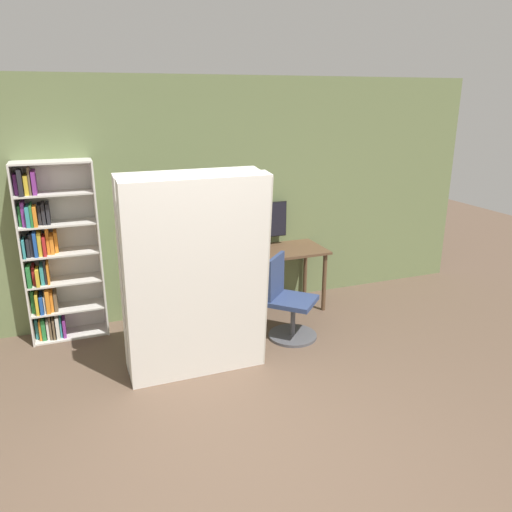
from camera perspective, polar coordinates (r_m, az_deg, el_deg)
name	(u,v)px	position (r m, az deg, el deg)	size (l,w,h in m)	color
ground_plane	(261,484)	(3.67, 0.62, -24.64)	(16.00, 16.00, 0.00)	brown
wall_back	(163,202)	(5.71, -10.55, 6.13)	(8.00, 0.06, 2.70)	#6B7A4C
desk	(273,259)	(5.90, 1.95, -0.30)	(1.24, 0.63, 0.74)	brown
monitor	(261,222)	(5.96, 0.56, 3.92)	(0.66, 0.16, 0.53)	black
office_chair	(288,306)	(5.33, 3.72, -5.70)	(0.62, 0.62, 0.89)	#4C4C51
bookshelf	(52,255)	(5.56, -22.24, 0.11)	(0.76, 0.34, 1.87)	beige
mattress_near	(199,281)	(4.37, -6.57, -2.90)	(1.25, 0.36, 1.88)	silver
mattress_far	(191,272)	(4.62, -7.43, -1.79)	(1.25, 0.36, 1.88)	silver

